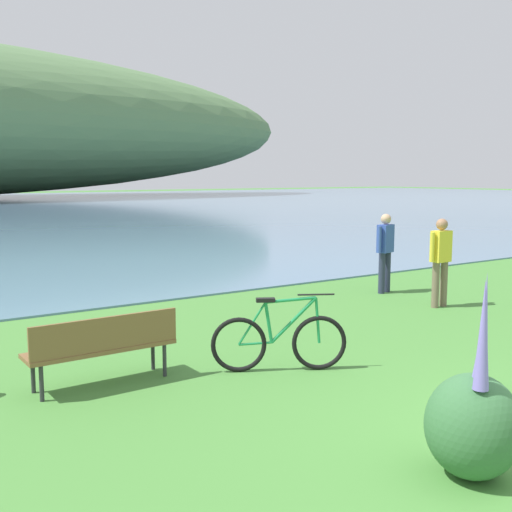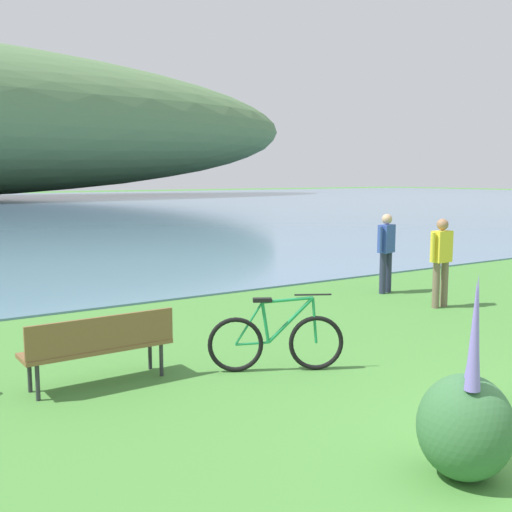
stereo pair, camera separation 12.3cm
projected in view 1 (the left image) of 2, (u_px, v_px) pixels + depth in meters
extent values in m
cube|color=brown|center=(101.00, 348.00, 7.46)|extent=(1.81, 0.51, 0.05)
cube|color=brown|center=(107.00, 334.00, 7.26)|extent=(1.80, 0.07, 0.40)
cylinder|color=#2D2D33|center=(33.00, 374.00, 7.19)|extent=(0.05, 0.05, 0.45)
cylinder|color=#2D2D33|center=(153.00, 353.00, 8.06)|extent=(0.05, 0.05, 0.45)
cylinder|color=#2D2D33|center=(41.00, 382.00, 6.92)|extent=(0.05, 0.05, 0.45)
cylinder|color=#2D2D33|center=(165.00, 359.00, 7.79)|extent=(0.05, 0.05, 0.45)
torus|color=black|center=(319.00, 343.00, 8.04)|extent=(0.66, 0.40, 0.72)
torus|color=black|center=(239.00, 345.00, 7.95)|extent=(0.66, 0.40, 0.72)
cylinder|color=#1E8C4C|center=(294.00, 320.00, 7.97)|extent=(0.55, 0.33, 0.61)
cylinder|color=#1E8C4C|center=(291.00, 300.00, 7.93)|extent=(0.60, 0.35, 0.09)
cylinder|color=#1E8C4C|center=(269.00, 322.00, 7.95)|extent=(0.13, 0.10, 0.54)
cylinder|color=#1E8C4C|center=(255.00, 344.00, 7.97)|extent=(0.39, 0.23, 0.05)
cylinder|color=#1E8C4C|center=(252.00, 324.00, 7.93)|extent=(0.34, 0.20, 0.56)
cylinder|color=#1E8C4C|center=(318.00, 320.00, 8.00)|extent=(0.09, 0.07, 0.60)
cube|color=black|center=(265.00, 300.00, 7.90)|extent=(0.26, 0.20, 0.05)
cylinder|color=black|center=(316.00, 295.00, 7.95)|extent=(0.43, 0.25, 0.02)
cylinder|color=#282D47|center=(382.00, 273.00, 13.26)|extent=(0.14, 0.14, 0.88)
cylinder|color=#282D47|center=(387.00, 272.00, 13.44)|extent=(0.14, 0.14, 0.88)
cube|color=#334CA5|center=(385.00, 239.00, 13.25)|extent=(0.42, 0.31, 0.60)
sphere|color=tan|center=(386.00, 219.00, 13.20)|extent=(0.22, 0.22, 0.22)
cylinder|color=#334CA5|center=(379.00, 239.00, 13.06)|extent=(0.09, 0.09, 0.56)
cylinder|color=#334CA5|center=(391.00, 238.00, 13.45)|extent=(0.09, 0.09, 0.56)
cylinder|color=#72604C|center=(436.00, 285.00, 11.83)|extent=(0.14, 0.14, 0.88)
cylinder|color=#72604C|center=(444.00, 284.00, 11.97)|extent=(0.14, 0.14, 0.88)
cube|color=yellow|center=(441.00, 246.00, 11.80)|extent=(0.38, 0.22, 0.60)
sphere|color=#9E7051|center=(442.00, 224.00, 11.75)|extent=(0.22, 0.22, 0.22)
cylinder|color=yellow|center=(432.00, 247.00, 11.66)|extent=(0.09, 0.09, 0.56)
cylinder|color=yellow|center=(450.00, 245.00, 11.95)|extent=(0.09, 0.09, 0.56)
ellipsoid|color=#386B3D|center=(473.00, 426.00, 5.16)|extent=(0.80, 0.80, 0.89)
cylinder|color=#386B3D|center=(480.00, 397.00, 4.92)|extent=(0.02, 0.02, 0.12)
cone|color=#8470D1|center=(483.00, 335.00, 4.85)|extent=(0.13, 0.13, 0.89)
cylinder|color=#386B3D|center=(481.00, 395.00, 4.96)|extent=(0.02, 0.02, 0.12)
cone|color=#8470D1|center=(485.00, 331.00, 4.89)|extent=(0.09, 0.09, 0.94)
cylinder|color=#386B3D|center=(479.00, 390.00, 5.07)|extent=(0.02, 0.02, 0.12)
cone|color=#8470D1|center=(481.00, 354.00, 5.03)|extent=(0.14, 0.14, 0.49)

